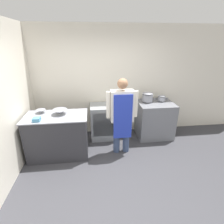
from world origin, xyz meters
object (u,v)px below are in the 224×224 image
fridge_unit (104,121)px  plastic_tub (37,119)px  sauce_pot (162,98)px  person_cook (122,113)px  stock_pot (147,97)px  stove (155,120)px  mixing_bowl (60,112)px

fridge_unit → plastic_tub: (-1.33, -0.87, 0.52)m
fridge_unit → sauce_pot: (1.46, 0.04, 0.55)m
person_cook → stock_pot: (0.77, 0.74, 0.09)m
plastic_tub → stock_pot: (2.42, 0.91, 0.07)m
stock_pot → sauce_pot: stock_pot is taller
plastic_tub → stove: bearing=16.8°
sauce_pot → fridge_unit: bearing=-178.6°
person_cook → stock_pot: size_ratio=6.21×
mixing_bowl → plastic_tub: mixing_bowl is taller
person_cook → plastic_tub: 1.66m
mixing_bowl → stove: bearing=12.5°
stove → plastic_tub: 2.78m
stove → fridge_unit: stove is taller
mixing_bowl → plastic_tub: size_ratio=2.23×
mixing_bowl → sauce_pot: size_ratio=1.55×
fridge_unit → sauce_pot: size_ratio=4.54×
person_cook → stock_pot: bearing=44.0°
stove → sauce_pot: size_ratio=4.84×
sauce_pot → plastic_tub: bearing=-161.9°
stove → mixing_bowl: (-2.23, -0.49, 0.52)m
plastic_tub → sauce_pot: 2.94m
plastic_tub → stock_pot: stock_pot is taller
stock_pot → sauce_pot: size_ratio=1.41×
mixing_bowl → sauce_pot: (2.40, 0.61, 0.01)m
fridge_unit → person_cook: person_cook is taller
fridge_unit → mixing_bowl: (-0.95, -0.58, 0.54)m
stove → stock_pot: 0.62m
fridge_unit → plastic_tub: plastic_tub is taller
stove → fridge_unit: bearing=176.1°
fridge_unit → mixing_bowl: 1.23m
person_cook → plastic_tub: (-1.65, -0.17, 0.01)m
person_cook → plastic_tub: bearing=-174.3°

